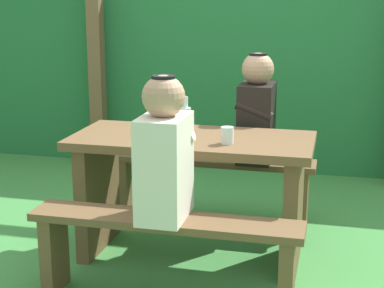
% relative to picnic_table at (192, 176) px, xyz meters
% --- Properties ---
extents(ground_plane, '(12.00, 12.00, 0.00)m').
position_rel_picnic_table_xyz_m(ground_plane, '(0.00, 0.00, -0.51)').
color(ground_plane, '#3F853F').
extents(hedge_backdrop, '(6.40, 0.66, 1.67)m').
position_rel_picnic_table_xyz_m(hedge_backdrop, '(0.00, 2.24, 0.33)').
color(hedge_backdrop, '#236936').
rests_on(hedge_backdrop, ground_plane).
extents(pergola_post_left, '(0.12, 0.12, 2.24)m').
position_rel_picnic_table_xyz_m(pergola_post_left, '(-1.30, 1.75, 0.61)').
color(pergola_post_left, brown).
rests_on(pergola_post_left, ground_plane).
extents(picnic_table, '(1.40, 0.64, 0.75)m').
position_rel_picnic_table_xyz_m(picnic_table, '(0.00, 0.00, 0.00)').
color(picnic_table, brown).
rests_on(picnic_table, ground_plane).
extents(bench_near, '(1.40, 0.24, 0.47)m').
position_rel_picnic_table_xyz_m(bench_near, '(0.00, -0.58, -0.18)').
color(bench_near, brown).
rests_on(bench_near, ground_plane).
extents(bench_far, '(1.40, 0.24, 0.47)m').
position_rel_picnic_table_xyz_m(bench_far, '(0.00, 0.58, -0.18)').
color(bench_far, brown).
rests_on(bench_far, ground_plane).
extents(person_white_shirt, '(0.25, 0.35, 0.72)m').
position_rel_picnic_table_xyz_m(person_white_shirt, '(-0.00, -0.58, 0.29)').
color(person_white_shirt, silver).
rests_on(person_white_shirt, bench_near).
extents(person_black_coat, '(0.25, 0.35, 0.72)m').
position_rel_picnic_table_xyz_m(person_black_coat, '(0.30, 0.58, 0.29)').
color(person_black_coat, black).
rests_on(person_black_coat, bench_far).
extents(drinking_glass, '(0.07, 0.07, 0.09)m').
position_rel_picnic_table_xyz_m(drinking_glass, '(0.23, -0.12, 0.29)').
color(drinking_glass, silver).
rests_on(drinking_glass, picnic_table).
extents(bottle_left, '(0.06, 0.06, 0.22)m').
position_rel_picnic_table_xyz_m(bottle_left, '(-0.06, 0.08, 0.33)').
color(bottle_left, silver).
rests_on(bottle_left, picnic_table).
extents(bottle_right, '(0.06, 0.06, 0.24)m').
position_rel_picnic_table_xyz_m(bottle_right, '(-0.08, -0.12, 0.34)').
color(bottle_right, silver).
rests_on(bottle_right, picnic_table).
extents(cell_phone, '(0.12, 0.16, 0.01)m').
position_rel_picnic_table_xyz_m(cell_phone, '(-0.13, 0.02, 0.25)').
color(cell_phone, silver).
rests_on(cell_phone, picnic_table).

